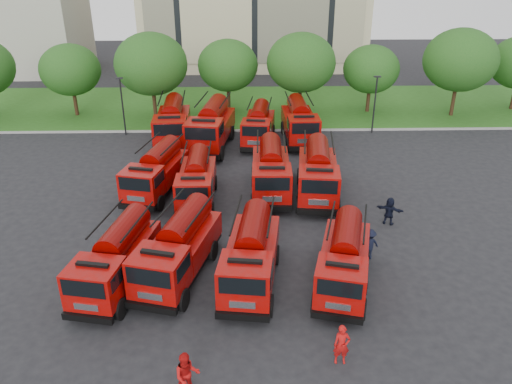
% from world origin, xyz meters
% --- Properties ---
extents(ground, '(140.00, 140.00, 0.00)m').
position_xyz_m(ground, '(0.00, 0.00, 0.00)').
color(ground, black).
rests_on(ground, ground).
extents(lawn, '(70.00, 16.00, 0.12)m').
position_xyz_m(lawn, '(0.00, 26.00, 0.06)').
color(lawn, '#224E14').
rests_on(lawn, ground).
extents(curb, '(70.00, 0.30, 0.14)m').
position_xyz_m(curb, '(0.00, 17.90, 0.07)').
color(curb, gray).
rests_on(curb, ground).
extents(side_building, '(18.00, 12.00, 10.00)m').
position_xyz_m(side_building, '(-30.00, 44.00, 5.00)').
color(side_building, '#A3A091').
rests_on(side_building, ground).
extents(tree_1, '(5.71, 5.71, 6.98)m').
position_xyz_m(tree_1, '(-16.00, 23.00, 4.55)').
color(tree_1, '#382314').
rests_on(tree_1, ground).
extents(tree_2, '(6.72, 6.72, 8.22)m').
position_xyz_m(tree_2, '(-8.00, 21.50, 5.35)').
color(tree_2, '#382314').
rests_on(tree_2, ground).
extents(tree_3, '(5.88, 5.88, 7.19)m').
position_xyz_m(tree_3, '(-1.00, 24.00, 4.68)').
color(tree_3, '#382314').
rests_on(tree_3, ground).
extents(tree_4, '(6.55, 6.55, 8.01)m').
position_xyz_m(tree_4, '(6.00, 22.50, 5.22)').
color(tree_4, '#382314').
rests_on(tree_4, ground).
extents(tree_5, '(5.46, 5.46, 6.68)m').
position_xyz_m(tree_5, '(13.00, 23.50, 4.35)').
color(tree_5, '#382314').
rests_on(tree_5, ground).
extents(tree_6, '(6.89, 6.89, 8.42)m').
position_xyz_m(tree_6, '(21.00, 22.00, 5.49)').
color(tree_6, '#382314').
rests_on(tree_6, ground).
extents(lamp_post_0, '(0.60, 0.25, 5.11)m').
position_xyz_m(lamp_post_0, '(-10.00, 17.20, 2.90)').
color(lamp_post_0, black).
rests_on(lamp_post_0, ground).
extents(lamp_post_1, '(0.60, 0.25, 5.11)m').
position_xyz_m(lamp_post_1, '(12.00, 17.20, 2.90)').
color(lamp_post_1, black).
rests_on(lamp_post_1, ground).
extents(fire_truck_0, '(3.47, 6.87, 2.99)m').
position_xyz_m(fire_truck_0, '(-5.63, -5.05, 1.50)').
color(fire_truck_0, black).
rests_on(fire_truck_0, ground).
extents(fire_truck_1, '(4.09, 7.29, 3.15)m').
position_xyz_m(fire_truck_1, '(-2.75, -4.34, 1.58)').
color(fire_truck_1, black).
rests_on(fire_truck_1, ground).
extents(fire_truck_2, '(3.18, 7.01, 3.08)m').
position_xyz_m(fire_truck_2, '(0.79, -4.98, 1.55)').
color(fire_truck_2, black).
rests_on(fire_truck_2, ground).
extents(fire_truck_3, '(3.75, 6.77, 2.93)m').
position_xyz_m(fire_truck_3, '(5.22, -5.35, 1.47)').
color(fire_truck_3, black).
rests_on(fire_truck_3, ground).
extents(fire_truck_4, '(3.82, 7.14, 3.09)m').
position_xyz_m(fire_truck_4, '(-5.33, 5.25, 1.56)').
color(fire_truck_4, black).
rests_on(fire_truck_4, ground).
extents(fire_truck_5, '(2.39, 6.44, 2.93)m').
position_xyz_m(fire_truck_5, '(-2.56, 4.05, 1.47)').
color(fire_truck_5, black).
rests_on(fire_truck_5, ground).
extents(fire_truck_6, '(2.78, 7.16, 3.22)m').
position_xyz_m(fire_truck_6, '(2.28, 5.12, 1.62)').
color(fire_truck_6, black).
rests_on(fire_truck_6, ground).
extents(fire_truck_7, '(3.32, 7.47, 3.29)m').
position_xyz_m(fire_truck_7, '(5.32, 4.60, 1.66)').
color(fire_truck_7, black).
rests_on(fire_truck_7, ground).
extents(fire_truck_8, '(3.17, 7.83, 3.50)m').
position_xyz_m(fire_truck_8, '(-5.47, 15.06, 1.76)').
color(fire_truck_8, black).
rests_on(fire_truck_8, ground).
extents(fire_truck_9, '(3.88, 8.29, 3.63)m').
position_xyz_m(fire_truck_9, '(-2.17, 13.92, 1.83)').
color(fire_truck_9, black).
rests_on(fire_truck_9, ground).
extents(fire_truck_10, '(3.12, 6.92, 3.04)m').
position_xyz_m(fire_truck_10, '(1.74, 14.97, 1.53)').
color(fire_truck_10, black).
rests_on(fire_truck_10, ground).
extents(fire_truck_11, '(2.83, 7.38, 3.33)m').
position_xyz_m(fire_truck_11, '(5.24, 15.34, 1.68)').
color(fire_truck_11, black).
rests_on(fire_truck_11, ground).
extents(firefighter_0, '(0.66, 0.49, 1.76)m').
position_xyz_m(firefighter_0, '(4.24, -10.45, 0.00)').
color(firefighter_0, '#B30E0D').
rests_on(firefighter_0, ground).
extents(firefighter_2, '(0.67, 1.14, 1.90)m').
position_xyz_m(firefighter_2, '(5.77, -4.85, 0.00)').
color(firefighter_2, '#B30E0D').
rests_on(firefighter_2, ground).
extents(firefighter_3, '(1.26, 0.93, 1.75)m').
position_xyz_m(firefighter_3, '(7.01, -3.10, 0.00)').
color(firefighter_3, black).
rests_on(firefighter_3, ground).
extents(firefighter_4, '(0.77, 0.86, 1.47)m').
position_xyz_m(firefighter_4, '(-2.33, 2.14, 0.00)').
color(firefighter_4, black).
rests_on(firefighter_4, ground).
extents(firefighter_5, '(1.73, 1.32, 1.72)m').
position_xyz_m(firefighter_5, '(9.07, 0.60, 0.00)').
color(firefighter_5, black).
rests_on(firefighter_5, ground).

